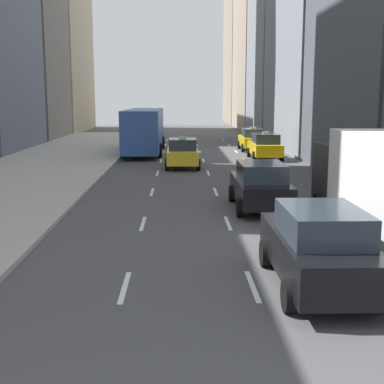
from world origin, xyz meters
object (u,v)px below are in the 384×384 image
at_px(taxi_third, 253,139).
at_px(sedan_silver_behind, 319,247).
at_px(taxi_lead, 265,146).
at_px(taxi_second, 183,153).
at_px(sedan_black_near, 260,185).
at_px(city_bus, 144,129).

distance_m(taxi_third, sedan_silver_behind, 31.15).
height_order(taxi_lead, taxi_second, same).
xyz_separation_m(taxi_lead, sedan_silver_behind, (-2.80, -24.86, 0.03)).
relative_size(taxi_lead, sedan_black_near, 0.96).
xyz_separation_m(taxi_third, sedan_silver_behind, (-2.80, -31.02, 0.03)).
bearing_deg(taxi_second, sedan_silver_behind, -82.25).
distance_m(taxi_lead, sedan_silver_behind, 25.02).
bearing_deg(taxi_lead, sedan_black_near, -99.64).
distance_m(taxi_second, taxi_third, 11.85).
relative_size(taxi_lead, taxi_third, 1.00).
distance_m(taxi_lead, taxi_second, 7.05).
distance_m(taxi_lead, city_bus, 9.53).
bearing_deg(sedan_black_near, taxi_second, 102.91).
xyz_separation_m(sedan_silver_behind, city_bus, (-5.61, 29.25, 0.87)).
xyz_separation_m(taxi_second, taxi_third, (5.60, 10.44, 0.00)).
height_order(taxi_second, sedan_black_near, taxi_second).
bearing_deg(taxi_third, city_bus, -168.08).
distance_m(taxi_lead, sedan_black_near, 16.72).
relative_size(taxi_lead, sedan_silver_behind, 0.95).
height_order(taxi_third, sedan_black_near, taxi_third).
height_order(taxi_lead, sedan_silver_behind, taxi_lead).
relative_size(taxi_second, sedan_black_near, 0.96).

